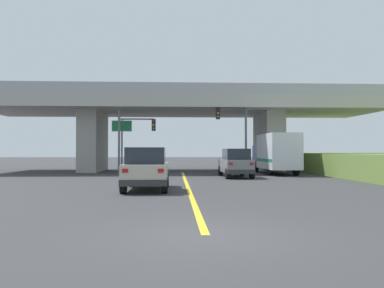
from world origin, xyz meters
TOP-DOWN VIEW (x-y plane):
  - ground at (0.00, 26.65)m, footprint 160.00×160.00m
  - overpass_bridge at (0.00, 26.65)m, footprint 35.87×9.63m
  - lane_divider_stripe at (0.00, 11.99)m, footprint 0.20×23.98m
  - suv_lead at (-2.01, 9.69)m, footprint 2.05×4.36m
  - suv_crossing at (3.63, 18.09)m, footprint 1.93×4.63m
  - box_truck at (7.55, 21.87)m, footprint 2.33×7.20m
  - traffic_signal_nearside at (4.41, 22.28)m, footprint 2.56×0.36m
  - traffic_signal_farside at (-4.14, 22.35)m, footprint 3.05×0.36m
  - highway_sign at (-5.14, 23.65)m, footprint 1.71×0.17m

SIDE VIEW (x-z plane):
  - ground at x=0.00m, z-range 0.00..0.00m
  - lane_divider_stripe at x=0.00m, z-range 0.00..0.01m
  - suv_crossing at x=3.63m, z-range 0.00..2.02m
  - suv_lead at x=-2.01m, z-range 0.00..2.02m
  - box_truck at x=7.55m, z-range 0.07..3.29m
  - traffic_signal_farside at x=-4.14m, z-range 0.69..5.84m
  - highway_sign at x=-5.14m, z-range 1.11..5.71m
  - traffic_signal_nearside at x=4.41m, z-range 0.79..6.87m
  - overpass_bridge at x=0.00m, z-range 1.59..9.01m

